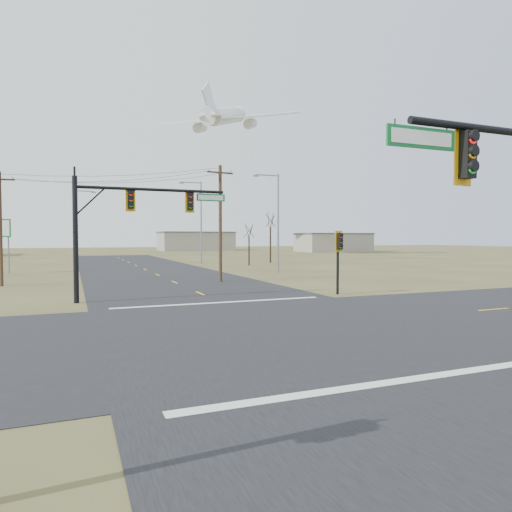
# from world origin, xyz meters

# --- Properties ---
(ground) EXTENTS (320.00, 320.00, 0.00)m
(ground) POSITION_xyz_m (0.00, 0.00, 0.00)
(ground) COLOR brown
(ground) RESTS_ON ground
(road_ew) EXTENTS (160.00, 14.00, 0.02)m
(road_ew) POSITION_xyz_m (0.00, 0.00, 0.01)
(road_ew) COLOR black
(road_ew) RESTS_ON ground
(road_ns) EXTENTS (14.00, 160.00, 0.02)m
(road_ns) POSITION_xyz_m (0.00, 0.00, 0.01)
(road_ns) COLOR black
(road_ns) RESTS_ON ground
(stop_bar_near) EXTENTS (12.00, 0.40, 0.01)m
(stop_bar_near) POSITION_xyz_m (0.00, -7.50, 0.03)
(stop_bar_near) COLOR silver
(stop_bar_near) RESTS_ON road_ns
(stop_bar_far) EXTENTS (12.00, 0.40, 0.01)m
(stop_bar_far) POSITION_xyz_m (0.00, 7.50, 0.03)
(stop_bar_far) COLOR silver
(stop_bar_far) RESTS_ON road_ns
(mast_arm_far) EXTENTS (8.84, 0.41, 7.07)m
(mast_arm_far) POSITION_xyz_m (-4.52, 10.52, 5.11)
(mast_arm_far) COLOR black
(mast_arm_far) RESTS_ON ground
(pedestal_signal_ne) EXTENTS (0.61, 0.52, 4.11)m
(pedestal_signal_ne) POSITION_xyz_m (8.13, 8.28, 3.03)
(pedestal_signal_ne) COLOR black
(pedestal_signal_ne) RESTS_ON ground
(utility_pole_near) EXTENTS (2.32, 0.50, 9.54)m
(utility_pole_near) POSITION_xyz_m (3.60, 19.03, 4.95)
(utility_pole_near) COLOR #4C3220
(utility_pole_near) RESTS_ON ground
(utility_pole_far) EXTENTS (2.10, 0.29, 8.58)m
(utility_pole_far) POSITION_xyz_m (-12.63, 22.09, 4.49)
(utility_pole_far) COLOR #4C3220
(utility_pole_far) RESTS_ON ground
(streetlight_a) EXTENTS (2.84, 0.34, 10.16)m
(streetlight_a) POSITION_xyz_m (11.77, 25.92, 5.71)
(streetlight_a) COLOR gray
(streetlight_a) RESTS_ON ground
(streetlight_b) EXTENTS (3.20, 0.43, 11.45)m
(streetlight_b) POSITION_xyz_m (8.85, 45.29, 6.44)
(streetlight_b) COLOR gray
(streetlight_b) RESTS_ON ground
(streetlight_c) EXTENTS (2.54, 0.31, 9.11)m
(streetlight_c) POSITION_xyz_m (-7.29, 38.65, 5.11)
(streetlight_c) COLOR gray
(streetlight_c) RESTS_ON ground
(bare_tree_c) EXTENTS (2.60, 2.60, 5.86)m
(bare_tree_c) POSITION_xyz_m (13.78, 38.85, 4.60)
(bare_tree_c) COLOR black
(bare_tree_c) RESTS_ON ground
(bare_tree_d) EXTENTS (3.76, 3.76, 7.79)m
(bare_tree_d) POSITION_xyz_m (18.88, 43.45, 6.27)
(bare_tree_d) COLOR black
(bare_tree_d) RESTS_ON ground
(warehouse_mid) EXTENTS (20.00, 12.00, 5.00)m
(warehouse_mid) POSITION_xyz_m (25.00, 110.00, 2.50)
(warehouse_mid) COLOR gray
(warehouse_mid) RESTS_ON ground
(warehouse_right) EXTENTS (18.00, 10.00, 4.50)m
(warehouse_right) POSITION_xyz_m (55.00, 85.00, 2.25)
(warehouse_right) COLOR gray
(warehouse_right) RESTS_ON ground
(jet_airliner) EXTENTS (30.28, 30.49, 14.85)m
(jet_airliner) POSITION_xyz_m (22.66, 76.13, 29.39)
(jet_airliner) COLOR white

